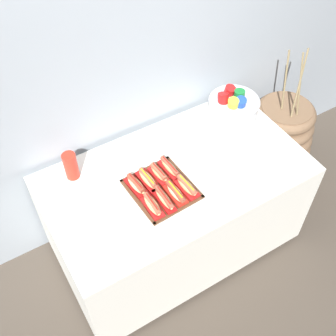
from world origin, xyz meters
The scene contains 15 objects.
ground_plane centered at (0.00, 0.00, 0.00)m, with size 10.00×10.00×0.00m, color #4C4238.
back_wall centered at (0.00, 0.51, 1.30)m, with size 6.00×0.10×2.60m, color #9EA8B2.
buffet_table centered at (0.00, 0.00, 0.40)m, with size 1.53×0.85×0.75m.
floor_vase centered at (1.04, 0.19, 0.31)m, with size 0.51×0.51×1.14m.
serving_tray centered at (-0.13, -0.06, 0.76)m, with size 0.35×0.38×0.01m.
hot_dog_0 centered at (-0.24, -0.15, 0.79)m, with size 0.07×0.17×0.06m.
hot_dog_1 centered at (-0.17, -0.14, 0.79)m, with size 0.06×0.18×0.06m.
hot_dog_2 centered at (-0.09, -0.14, 0.79)m, with size 0.07×0.17×0.06m.
hot_dog_3 centered at (-0.02, -0.14, 0.79)m, with size 0.08×0.17×0.06m.
hot_dog_4 centered at (-0.25, 0.02, 0.79)m, with size 0.08×0.17×0.06m.
hot_dog_5 centered at (-0.17, 0.02, 0.79)m, with size 0.07×0.18×0.06m.
hot_dog_6 centered at (-0.10, 0.02, 0.79)m, with size 0.07×0.16×0.06m.
hot_dog_7 centered at (-0.02, 0.03, 0.79)m, with size 0.07×0.18×0.06m.
punch_bowl centered at (0.50, 0.16, 0.91)m, with size 0.31×0.31×0.27m.
cup_stack centered at (-0.51, 0.29, 0.84)m, with size 0.08×0.08×0.17m.
Camera 1 is at (-0.86, -1.33, 2.63)m, focal length 45.70 mm.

